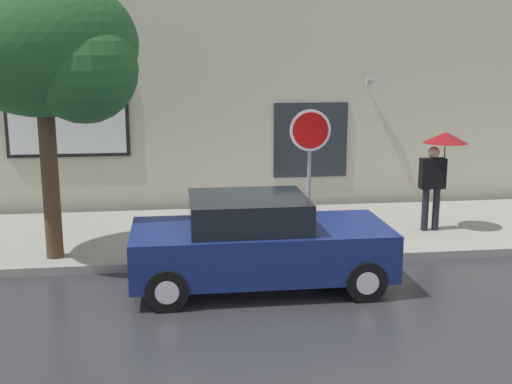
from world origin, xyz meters
The scene contains 8 objects.
ground_plane centered at (0.00, 0.00, 0.00)m, with size 60.00×60.00×0.00m, color #333338.
sidewalk centered at (0.00, 3.00, 0.07)m, with size 20.00×4.00×0.15m, color gray.
building_facade centered at (-0.02, 5.50, 3.49)m, with size 20.00×0.67×7.00m.
parked_car centered at (0.22, 0.03, 0.74)m, with size 4.11×1.89×1.51m.
fire_hydrant centered at (-0.66, 1.73, 0.51)m, with size 0.30×0.44×0.74m.
pedestrian_with_umbrella centered at (4.27, 2.47, 1.72)m, with size 0.94×0.90×2.03m.
street_tree centered at (-3.10, 1.52, 3.77)m, with size 3.25×2.76×4.94m.
stop_sign centered at (1.38, 1.59, 1.98)m, with size 0.76×0.10×2.60m.
Camera 1 is at (-1.10, -9.76, 3.68)m, focal length 44.86 mm.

